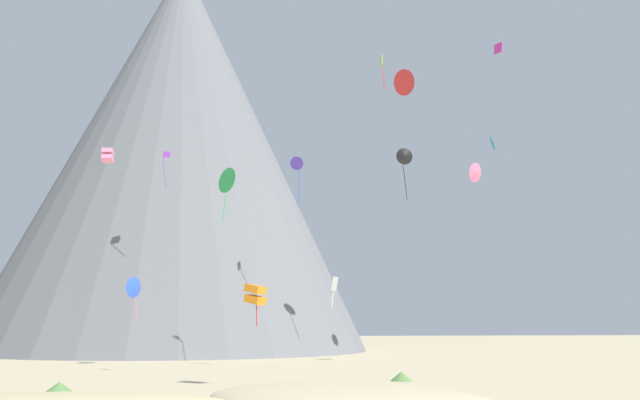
# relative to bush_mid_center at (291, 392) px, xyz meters

# --- Properties ---
(dune_foreground_right) EXTENTS (21.97, 20.90, 1.90)m
(dune_foreground_right) POSITION_rel_bush_mid_center_xyz_m (3.07, -2.72, -0.27)
(dune_foreground_right) COLOR #CCBA8E
(dune_foreground_right) RESTS_ON ground_plane
(bush_mid_center) EXTENTS (3.11, 3.11, 0.55)m
(bush_mid_center) POSITION_rel_bush_mid_center_xyz_m (0.00, 0.00, 0.00)
(bush_mid_center) COLOR #477238
(bush_mid_center) RESTS_ON ground_plane
(bush_near_left) EXTENTS (2.96, 2.96, 0.82)m
(bush_near_left) POSITION_rel_bush_mid_center_xyz_m (-14.74, 3.08, 0.14)
(bush_near_left) COLOR #568442
(bush_near_left) RESTS_ON ground_plane
(bush_far_right) EXTENTS (2.42, 2.42, 0.75)m
(bush_far_right) POSITION_rel_bush_mid_center_xyz_m (9.84, 10.57, 0.10)
(bush_far_right) COLOR #568442
(bush_far_right) RESTS_ON ground_plane
(rock_massif) EXTENTS (86.08, 86.08, 67.33)m
(rock_massif) POSITION_rel_bush_mid_center_xyz_m (-10.78, 74.66, 29.97)
(rock_massif) COLOR slate
(rock_massif) RESTS_ON ground_plane
(kite_orange_low) EXTENTS (1.76, 1.74, 3.09)m
(kite_orange_low) POSITION_rel_bush_mid_center_xyz_m (-2.01, 6.51, 6.33)
(kite_orange_low) COLOR orange
(kite_white_low) EXTENTS (0.73, 0.60, 3.02)m
(kite_white_low) POSITION_rel_bush_mid_center_xyz_m (6.48, 23.13, 7.71)
(kite_white_low) COLOR white
(kite_teal_high) EXTENTS (1.21, 1.98, 1.81)m
(kite_teal_high) POSITION_rel_bush_mid_center_xyz_m (28.52, 36.47, 26.15)
(kite_teal_high) COLOR teal
(kite_lime_high) EXTENTS (0.48, 1.00, 4.20)m
(kite_lime_high) POSITION_rel_bush_mid_center_xyz_m (13.79, 32.92, 34.29)
(kite_lime_high) COLOR #8CD133
(kite_rainbow_mid) EXTENTS (2.15, 1.74, 2.15)m
(kite_rainbow_mid) POSITION_rel_bush_mid_center_xyz_m (23.03, 27.85, 20.50)
(kite_rainbow_mid) COLOR #E5668C
(kite_violet_mid) EXTENTS (0.90, 0.94, 4.84)m
(kite_violet_mid) POSITION_rel_bush_mid_center_xyz_m (-11.53, 43.58, 24.92)
(kite_violet_mid) COLOR purple
(kite_green_mid) EXTENTS (1.91, 2.21, 4.66)m
(kite_green_mid) POSITION_rel_bush_mid_center_xyz_m (-4.05, 14.99, 16.36)
(kite_green_mid) COLOR green
(kite_red_high) EXTENTS (2.02, 2.41, 2.41)m
(kite_red_high) POSITION_rel_bush_mid_center_xyz_m (11.96, 15.75, 26.24)
(kite_red_high) COLOR red
(kite_indigo_mid) EXTENTS (1.64, 1.24, 5.47)m
(kite_indigo_mid) POSITION_rel_bush_mid_center_xyz_m (3.48, 29.75, 21.27)
(kite_indigo_mid) COLOR #5138B2
(kite_blue_low) EXTENTS (1.66, 2.01, 4.57)m
(kite_blue_low) POSITION_rel_bush_mid_center_xyz_m (-13.66, 33.61, 8.00)
(kite_blue_low) COLOR blue
(kite_magenta_high) EXTENTS (0.48, 0.88, 0.93)m
(kite_magenta_high) POSITION_rel_bush_mid_center_xyz_m (18.65, 9.59, 27.54)
(kite_magenta_high) COLOR #D1339E
(kite_pink_mid) EXTENTS (1.08, 1.17, 1.37)m
(kite_pink_mid) POSITION_rel_bush_mid_center_xyz_m (-15.54, 23.21, 20.13)
(kite_pink_mid) COLOR pink
(kite_black_mid) EXTENTS (2.06, 0.36, 6.46)m
(kite_black_mid) POSITION_rel_bush_mid_center_xyz_m (17.51, 37.37, 24.25)
(kite_black_mid) COLOR black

